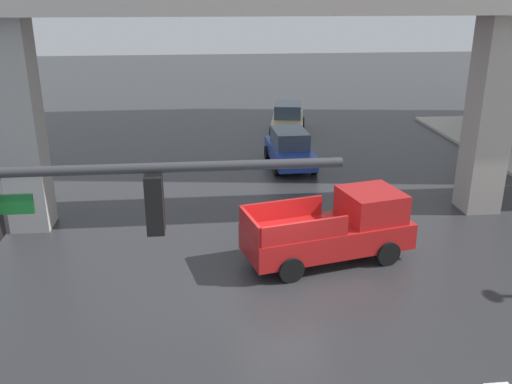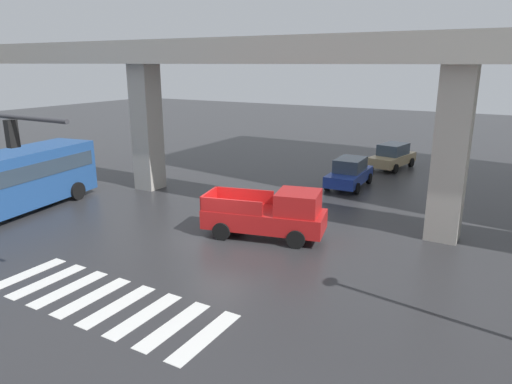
% 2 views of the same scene
% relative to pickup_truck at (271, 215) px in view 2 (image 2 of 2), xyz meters
% --- Properties ---
extents(ground_plane, '(120.00, 120.00, 0.00)m').
position_rel_pickup_truck_xyz_m(ground_plane, '(-1.84, -1.26, -0.99)').
color(ground_plane, '#2D2D30').
extents(crosswalk_stripes, '(8.25, 2.80, 0.01)m').
position_rel_pickup_truck_xyz_m(crosswalk_stripes, '(-1.84, -7.48, -0.98)').
color(crosswalk_stripes, silver).
rests_on(crosswalk_stripes, ground).
extents(elevated_overpass, '(49.49, 2.57, 8.30)m').
position_rel_pickup_truck_xyz_m(elevated_overpass, '(-1.84, 3.50, 6.15)').
color(elevated_overpass, '#ADA89E').
rests_on(elevated_overpass, ground).
extents(pickup_truck, '(5.40, 3.02, 2.08)m').
position_rel_pickup_truck_xyz_m(pickup_truck, '(0.00, 0.00, 0.00)').
color(pickup_truck, red).
rests_on(pickup_truck, ground).
extents(sedan_blue, '(2.08, 4.36, 1.72)m').
position_rel_pickup_truck_xyz_m(sedan_blue, '(0.11, 9.65, -0.14)').
color(sedan_blue, '#1E3899').
rests_on(sedan_blue, ground).
extents(sedan_tan, '(2.53, 4.55, 1.72)m').
position_rel_pickup_truck_xyz_m(sedan_tan, '(1.01, 16.04, -0.14)').
color(sedan_tan, tan).
rests_on(sedan_tan, ground).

